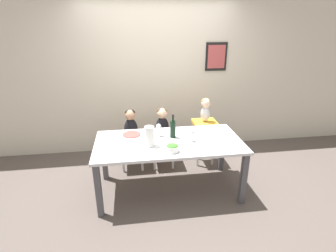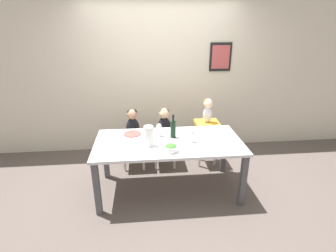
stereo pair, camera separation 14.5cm
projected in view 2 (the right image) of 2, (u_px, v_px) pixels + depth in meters
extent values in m
plane|color=#564C47|center=(168.00, 189.00, 3.63)|extent=(14.00, 14.00, 0.00)
cube|color=beige|center=(160.00, 73.00, 4.40)|extent=(10.00, 0.06, 2.70)
cube|color=black|center=(220.00, 57.00, 4.36)|extent=(0.36, 0.02, 0.46)
cube|color=#B74C4C|center=(221.00, 57.00, 4.34)|extent=(0.30, 0.00, 0.38)
cube|color=silver|center=(169.00, 142.00, 3.36)|extent=(1.87, 0.93, 0.03)
cube|color=#4C4C51|center=(97.00, 189.00, 3.05)|extent=(0.07, 0.07, 0.70)
cube|color=#4C4C51|center=(243.00, 181.00, 3.20)|extent=(0.07, 0.07, 0.70)
cube|color=#4C4C51|center=(106.00, 156.00, 3.79)|extent=(0.07, 0.07, 0.70)
cube|color=#4C4C51|center=(224.00, 150.00, 3.95)|extent=(0.07, 0.07, 0.70)
cylinder|color=silver|center=(125.00, 159.00, 4.00)|extent=(0.04, 0.04, 0.42)
cylinder|color=silver|center=(144.00, 158.00, 4.03)|extent=(0.04, 0.04, 0.42)
cylinder|color=silver|center=(126.00, 150.00, 4.27)|extent=(0.04, 0.04, 0.42)
cylinder|color=silver|center=(143.00, 150.00, 4.30)|extent=(0.04, 0.04, 0.42)
cube|color=tan|center=(134.00, 141.00, 4.06)|extent=(0.43, 0.39, 0.05)
cylinder|color=silver|center=(156.00, 157.00, 4.04)|extent=(0.04, 0.04, 0.42)
cylinder|color=silver|center=(175.00, 157.00, 4.07)|extent=(0.04, 0.04, 0.42)
cylinder|color=silver|center=(155.00, 149.00, 4.31)|extent=(0.04, 0.04, 0.42)
cylinder|color=silver|center=(172.00, 148.00, 4.34)|extent=(0.04, 0.04, 0.42)
cube|color=tan|center=(164.00, 139.00, 4.11)|extent=(0.43, 0.39, 0.05)
cylinder|color=silver|center=(200.00, 148.00, 4.08)|extent=(0.04, 0.04, 0.66)
cylinder|color=silver|center=(215.00, 147.00, 4.10)|extent=(0.04, 0.04, 0.66)
cylinder|color=silver|center=(197.00, 141.00, 4.31)|extent=(0.04, 0.04, 0.66)
cylinder|color=silver|center=(211.00, 141.00, 4.33)|extent=(0.04, 0.04, 0.66)
cube|color=gold|center=(207.00, 124.00, 4.08)|extent=(0.36, 0.33, 0.05)
ellipsoid|color=black|center=(133.00, 129.00, 3.99)|extent=(0.21, 0.15, 0.35)
sphere|color=tan|center=(132.00, 114.00, 3.90)|extent=(0.16, 0.16, 0.16)
ellipsoid|color=black|center=(132.00, 112.00, 3.90)|extent=(0.16, 0.15, 0.11)
ellipsoid|color=black|center=(164.00, 128.00, 4.03)|extent=(0.21, 0.15, 0.35)
sphere|color=#D6AD89|center=(164.00, 113.00, 3.94)|extent=(0.16, 0.16, 0.16)
ellipsoid|color=#473323|center=(164.00, 111.00, 3.94)|extent=(0.16, 0.15, 0.11)
ellipsoid|color=silver|center=(208.00, 115.00, 4.02)|extent=(0.14, 0.11, 0.25)
sphere|color=beige|center=(208.00, 103.00, 3.95)|extent=(0.14, 0.14, 0.14)
ellipsoid|color=olive|center=(208.00, 102.00, 3.95)|extent=(0.14, 0.14, 0.10)
cylinder|color=black|center=(173.00, 129.00, 3.42)|extent=(0.07, 0.07, 0.23)
cylinder|color=black|center=(173.00, 118.00, 3.36)|extent=(0.03, 0.03, 0.09)
cylinder|color=black|center=(173.00, 116.00, 3.35)|extent=(0.03, 0.03, 0.02)
cylinder|color=white|center=(149.00, 136.00, 3.19)|extent=(0.12, 0.12, 0.25)
cylinder|color=white|center=(191.00, 141.00, 3.34)|extent=(0.06, 0.06, 0.00)
cylinder|color=white|center=(191.00, 138.00, 3.32)|extent=(0.01, 0.01, 0.08)
ellipsoid|color=white|center=(192.00, 132.00, 3.29)|extent=(0.07, 0.07, 0.09)
cylinder|color=white|center=(159.00, 136.00, 3.51)|extent=(0.06, 0.06, 0.00)
cylinder|color=white|center=(159.00, 133.00, 3.49)|extent=(0.01, 0.01, 0.08)
ellipsoid|color=white|center=(159.00, 127.00, 3.46)|extent=(0.07, 0.07, 0.09)
cylinder|color=white|center=(171.00, 149.00, 3.08)|extent=(0.16, 0.16, 0.07)
ellipsoid|color=#3D752D|center=(171.00, 146.00, 3.06)|extent=(0.14, 0.14, 0.05)
cylinder|color=silver|center=(125.00, 151.00, 3.10)|extent=(0.24, 0.24, 0.01)
cylinder|color=#D14C47|center=(132.00, 134.00, 3.56)|extent=(0.24, 0.24, 0.01)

